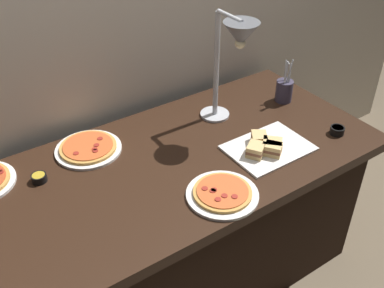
{
  "coord_description": "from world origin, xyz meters",
  "views": [
    {
      "loc": [
        -0.74,
        -1.28,
        1.92
      ],
      "look_at": [
        0.14,
        0.0,
        0.81
      ],
      "focal_mm": 42.39,
      "sensor_mm": 36.0,
      "label": 1
    }
  ],
  "objects": [
    {
      "name": "sauce_cup_near",
      "position": [
        0.77,
        -0.25,
        0.78
      ],
      "size": [
        0.06,
        0.06,
        0.03
      ],
      "color": "black",
      "rests_on": "buffet_table"
    },
    {
      "name": "pizza_plate_front",
      "position": [
        0.08,
        -0.29,
        0.77
      ],
      "size": [
        0.28,
        0.28,
        0.03
      ],
      "color": "white",
      "rests_on": "buffet_table"
    },
    {
      "name": "pizza_plate_center",
      "position": [
        -0.22,
        0.27,
        0.77
      ],
      "size": [
        0.29,
        0.29,
        0.03
      ],
      "color": "white",
      "rests_on": "buffet_table"
    },
    {
      "name": "sauce_cup_far",
      "position": [
        -0.46,
        0.19,
        0.78
      ],
      "size": [
        0.06,
        0.06,
        0.03
      ],
      "color": "black",
      "rests_on": "buffet_table"
    },
    {
      "name": "utensil_holder",
      "position": [
        0.77,
        0.11,
        0.82
      ],
      "size": [
        0.08,
        0.08,
        0.23
      ],
      "color": "#383347",
      "rests_on": "buffet_table"
    },
    {
      "name": "back_wall",
      "position": [
        0.0,
        0.5,
        1.2
      ],
      "size": [
        4.4,
        0.04,
        2.4
      ],
      "primitive_type": "cube",
      "color": "beige",
      "rests_on": "ground_plane"
    },
    {
      "name": "heat_lamp",
      "position": [
        0.4,
        0.07,
        1.17
      ],
      "size": [
        0.15,
        0.3,
        0.52
      ],
      "color": "#B7BABF",
      "rests_on": "buffet_table"
    },
    {
      "name": "buffet_table",
      "position": [
        0.0,
        0.0,
        0.39
      ],
      "size": [
        1.9,
        0.84,
        0.76
      ],
      "color": "black",
      "rests_on": "ground_plane"
    },
    {
      "name": "ground_plane",
      "position": [
        0.0,
        0.0,
        0.0
      ],
      "size": [
        8.0,
        8.0,
        0.0
      ],
      "primitive_type": "plane",
      "color": "brown"
    },
    {
      "name": "sandwich_platter",
      "position": [
        0.41,
        -0.16,
        0.78
      ],
      "size": [
        0.35,
        0.26,
        0.06
      ],
      "color": "white",
      "rests_on": "buffet_table"
    }
  ]
}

